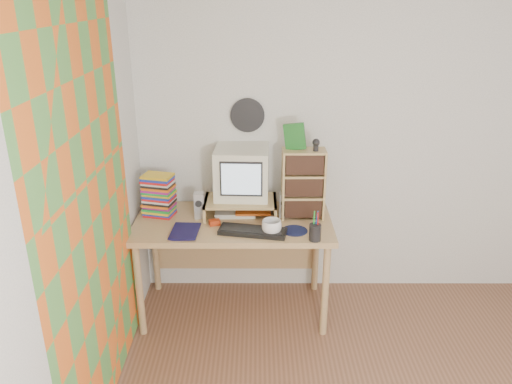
{
  "coord_description": "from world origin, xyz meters",
  "views": [
    {
      "loc": [
        -0.86,
        -1.84,
        2.25
      ],
      "look_at": [
        -0.87,
        1.33,
        0.99
      ],
      "focal_mm": 35.0,
      "sensor_mm": 36.0,
      "label": 1
    }
  ],
  "objects_px": {
    "cd_rack": "(303,184)",
    "diary": "(171,230)",
    "crt_monitor": "(242,174)",
    "mug": "(272,227)",
    "desk": "(234,233)",
    "dvd_stack": "(159,196)",
    "keyboard": "(253,231)"
  },
  "relations": [
    {
      "from": "desk",
      "to": "crt_monitor",
      "type": "xyz_separation_m",
      "value": [
        0.06,
        0.09,
        0.43
      ]
    },
    {
      "from": "dvd_stack",
      "to": "cd_rack",
      "type": "bearing_deg",
      "value": 12.53
    },
    {
      "from": "mug",
      "to": "cd_rack",
      "type": "bearing_deg",
      "value": 52.16
    },
    {
      "from": "dvd_stack",
      "to": "keyboard",
      "type": "bearing_deg",
      "value": -9.95
    },
    {
      "from": "crt_monitor",
      "to": "diary",
      "type": "xyz_separation_m",
      "value": [
        -0.47,
        -0.34,
        -0.28
      ]
    },
    {
      "from": "crt_monitor",
      "to": "mug",
      "type": "xyz_separation_m",
      "value": [
        0.21,
        -0.37,
        -0.25
      ]
    },
    {
      "from": "desk",
      "to": "crt_monitor",
      "type": "relative_size",
      "value": 3.69
    },
    {
      "from": "desk",
      "to": "diary",
      "type": "distance_m",
      "value": 0.51
    },
    {
      "from": "cd_rack",
      "to": "diary",
      "type": "relative_size",
      "value": 2.24
    },
    {
      "from": "desk",
      "to": "cd_rack",
      "type": "xyz_separation_m",
      "value": [
        0.5,
        0.01,
        0.39
      ]
    },
    {
      "from": "desk",
      "to": "mug",
      "type": "distance_m",
      "value": 0.43
    },
    {
      "from": "crt_monitor",
      "to": "diary",
      "type": "bearing_deg",
      "value": -141.07
    },
    {
      "from": "mug",
      "to": "diary",
      "type": "height_order",
      "value": "mug"
    },
    {
      "from": "keyboard",
      "to": "cd_rack",
      "type": "xyz_separation_m",
      "value": [
        0.36,
        0.28,
        0.24
      ]
    },
    {
      "from": "desk",
      "to": "diary",
      "type": "relative_size",
      "value": 6.25
    },
    {
      "from": "crt_monitor",
      "to": "mug",
      "type": "relative_size",
      "value": 2.84
    },
    {
      "from": "desk",
      "to": "dvd_stack",
      "type": "xyz_separation_m",
      "value": [
        -0.54,
        0.03,
        0.28
      ]
    },
    {
      "from": "keyboard",
      "to": "cd_rack",
      "type": "bearing_deg",
      "value": 48.65
    },
    {
      "from": "crt_monitor",
      "to": "keyboard",
      "type": "relative_size",
      "value": 0.84
    },
    {
      "from": "dvd_stack",
      "to": "mug",
      "type": "height_order",
      "value": "dvd_stack"
    },
    {
      "from": "keyboard",
      "to": "dvd_stack",
      "type": "xyz_separation_m",
      "value": [
        -0.68,
        0.3,
        0.13
      ]
    },
    {
      "from": "desk",
      "to": "dvd_stack",
      "type": "relative_size",
      "value": 4.76
    },
    {
      "from": "cd_rack",
      "to": "dvd_stack",
      "type": "bearing_deg",
      "value": 178.11
    },
    {
      "from": "keyboard",
      "to": "diary",
      "type": "height_order",
      "value": "diary"
    },
    {
      "from": "keyboard",
      "to": "cd_rack",
      "type": "relative_size",
      "value": 0.9
    },
    {
      "from": "cd_rack",
      "to": "crt_monitor",
      "type": "bearing_deg",
      "value": 169.06
    },
    {
      "from": "dvd_stack",
      "to": "cd_rack",
      "type": "distance_m",
      "value": 1.04
    },
    {
      "from": "crt_monitor",
      "to": "cd_rack",
      "type": "relative_size",
      "value": 0.75
    },
    {
      "from": "mug",
      "to": "dvd_stack",
      "type": "bearing_deg",
      "value": 158.6
    },
    {
      "from": "crt_monitor",
      "to": "cd_rack",
      "type": "height_order",
      "value": "cd_rack"
    },
    {
      "from": "keyboard",
      "to": "crt_monitor",
      "type": "bearing_deg",
      "value": 113.59
    },
    {
      "from": "mug",
      "to": "keyboard",
      "type": "bearing_deg",
      "value": 171.96
    }
  ]
}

